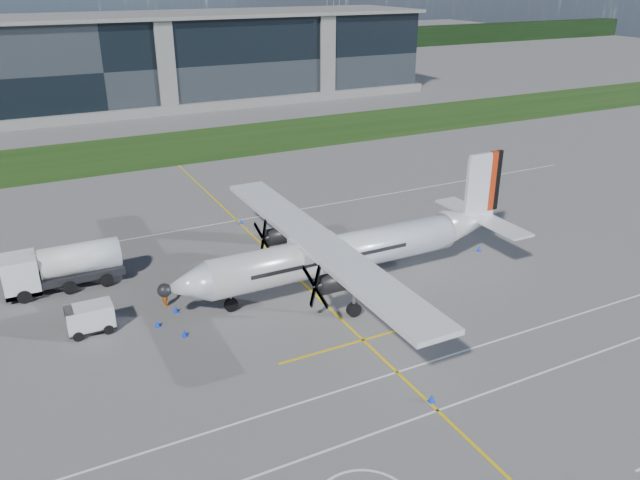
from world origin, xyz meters
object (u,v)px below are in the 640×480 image
object	(u,v)px
turboprop_aircraft	(349,230)
ground_crew_person	(165,293)
safety_cone_stbdwing	(240,221)
safety_cone_nose_stbd	(176,309)
safety_cone_tail	(479,248)
safety_cone_portwing	(432,398)
fuel_tanker_truck	(54,269)
safety_cone_nose_port	(185,333)
baggage_tug	(90,319)
safety_cone_fwd	(158,323)

from	to	relation	value
turboprop_aircraft	ground_crew_person	xyz separation A→B (m)	(-13.42, 2.82, -3.35)
ground_crew_person	safety_cone_stbdwing	xyz separation A→B (m)	(10.33, 12.66, -0.82)
ground_crew_person	safety_cone_nose_stbd	bearing A→B (deg)	-146.34
safety_cone_tail	safety_cone_portwing	world-z (taller)	same
ground_crew_person	fuel_tanker_truck	bearing A→B (deg)	61.46
ground_crew_person	safety_cone_tail	size ratio (longest dim) A/B	4.29
safety_cone_portwing	safety_cone_nose_stbd	distance (m)	19.21
safety_cone_tail	safety_cone_nose_port	distance (m)	26.46
baggage_tug	ground_crew_person	distance (m)	5.41
ground_crew_person	turboprop_aircraft	bearing A→B (deg)	-86.64
turboprop_aircraft	fuel_tanker_truck	world-z (taller)	turboprop_aircraft
baggage_tug	safety_cone_fwd	world-z (taller)	baggage_tug
safety_cone_portwing	safety_cone_nose_port	world-z (taller)	same
turboprop_aircraft	safety_cone_nose_port	xyz separation A→B (m)	(-13.34, -1.74, -4.17)
fuel_tanker_truck	safety_cone_portwing	bearing A→B (deg)	-54.41
fuel_tanker_truck	safety_cone_nose_port	distance (m)	12.94
safety_cone_fwd	baggage_tug	bearing A→B (deg)	161.30
turboprop_aircraft	safety_cone_fwd	distance (m)	15.20
turboprop_aircraft	safety_cone_portwing	xyz separation A→B (m)	(-2.95, -14.72, -4.17)
safety_cone_fwd	safety_cone_nose_port	bearing A→B (deg)	-57.85
safety_cone_portwing	safety_cone_nose_port	size ratio (longest dim) A/B	1.00
fuel_tanker_truck	baggage_tug	bearing A→B (deg)	-79.60
ground_crew_person	safety_cone_portwing	distance (m)	20.45
safety_cone_stbdwing	safety_cone_nose_stbd	world-z (taller)	same
baggage_tug	safety_cone_nose_stbd	xyz separation A→B (m)	(5.68, -0.04, -0.71)
fuel_tanker_truck	safety_cone_fwd	world-z (taller)	fuel_tanker_truck
fuel_tanker_truck	ground_crew_person	distance (m)	9.26
baggage_tug	ground_crew_person	size ratio (longest dim) A/B	1.49
turboprop_aircraft	ground_crew_person	bearing A→B (deg)	168.11
safety_cone_portwing	safety_cone_fwd	size ratio (longest dim) A/B	1.00
fuel_tanker_truck	safety_cone_portwing	size ratio (longest dim) A/B	17.82
safety_cone_tail	safety_cone_nose_port	xyz separation A→B (m)	(-26.39, -1.94, 0.00)
baggage_tug	safety_cone_portwing	xyz separation A→B (m)	(15.75, -16.40, -0.71)
safety_cone_nose_stbd	baggage_tug	bearing A→B (deg)	179.61
baggage_tug	safety_cone_nose_stbd	distance (m)	5.72
safety_cone_tail	safety_cone_stbdwing	bearing A→B (deg)	136.57
turboprop_aircraft	ground_crew_person	size ratio (longest dim) A/B	13.74
turboprop_aircraft	safety_cone_stbdwing	distance (m)	16.33
baggage_tug	safety_cone_stbdwing	world-z (taller)	baggage_tug
ground_crew_person	safety_cone_fwd	bearing A→B (deg)	169.93
safety_cone_fwd	safety_cone_stbdwing	bearing A→B (deg)	52.80
turboprop_aircraft	safety_cone_tail	world-z (taller)	turboprop_aircraft
safety_cone_tail	fuel_tanker_truck	bearing A→B (deg)	164.78
safety_cone_tail	ground_crew_person	bearing A→B (deg)	174.34
safety_cone_portwing	safety_cone_stbdwing	bearing A→B (deg)	90.26
turboprop_aircraft	safety_cone_nose_stbd	world-z (taller)	turboprop_aircraft
ground_crew_person	safety_cone_stbdwing	distance (m)	16.36
safety_cone_stbdwing	safety_cone_nose_port	bearing A→B (deg)	-120.78
turboprop_aircraft	baggage_tug	distance (m)	19.09
baggage_tug	safety_cone_nose_port	size ratio (longest dim) A/B	6.39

